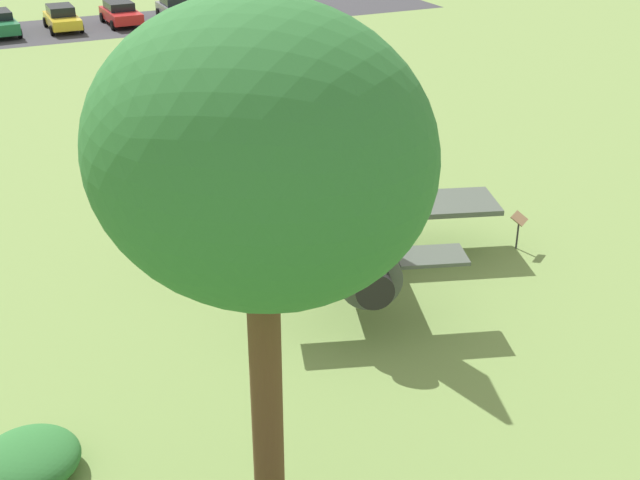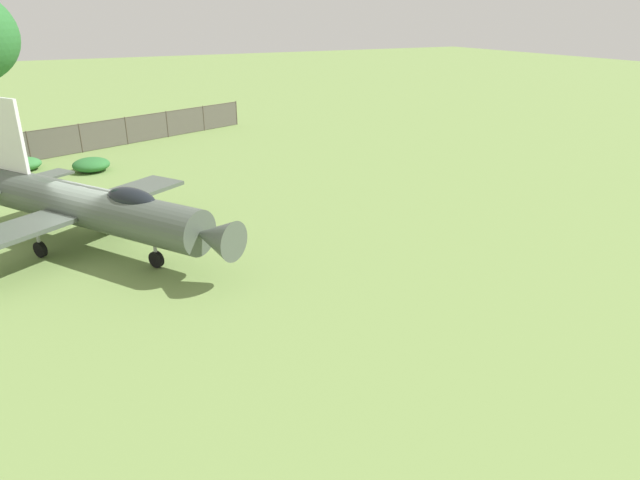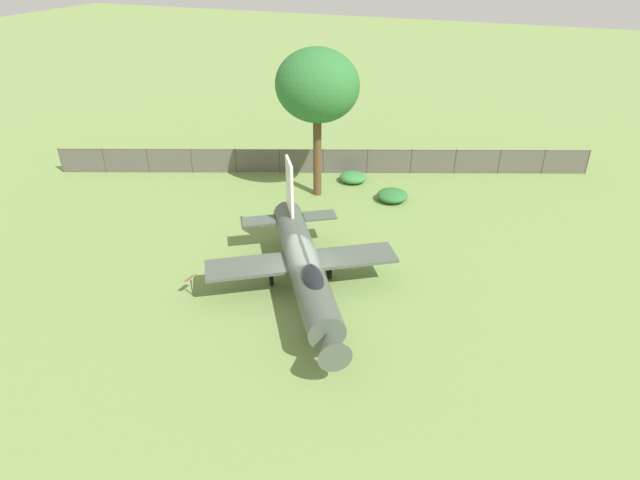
{
  "view_description": "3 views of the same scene",
  "coord_description": "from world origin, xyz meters",
  "px_view_note": "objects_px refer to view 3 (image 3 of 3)",
  "views": [
    {
      "loc": [
        -9.48,
        21.03,
        11.57
      ],
      "look_at": [
        -1.5,
        4.5,
        2.5
      ],
      "focal_mm": 46.18,
      "sensor_mm": 36.0,
      "label": 1
    },
    {
      "loc": [
        -1.37,
        -21.63,
        8.45
      ],
      "look_at": [
        6.43,
        -6.42,
        1.5
      ],
      "focal_mm": 31.61,
      "sensor_mm": 36.0,
      "label": 2
    },
    {
      "loc": [
        8.94,
        -20.69,
        15.64
      ],
      "look_at": [
        0.5,
        0.86,
        2.67
      ],
      "focal_mm": 30.84,
      "sensor_mm": 36.0,
      "label": 3
    }
  ],
  "objects_px": {
    "shade_tree": "(317,87)",
    "shrub_near_fence": "(353,177)",
    "shrub_by_tree": "(392,195)",
    "info_plaque": "(191,281)",
    "display_jet": "(305,266)"
  },
  "relations": [
    {
      "from": "shrub_by_tree",
      "to": "info_plaque",
      "type": "relative_size",
      "value": 1.78
    },
    {
      "from": "display_jet",
      "to": "info_plaque",
      "type": "relative_size",
      "value": 10.4
    },
    {
      "from": "shade_tree",
      "to": "info_plaque",
      "type": "height_order",
      "value": "shade_tree"
    },
    {
      "from": "shrub_near_fence",
      "to": "shrub_by_tree",
      "type": "xyz_separation_m",
      "value": [
        3.43,
        -2.03,
        0.02
      ]
    },
    {
      "from": "shade_tree",
      "to": "info_plaque",
      "type": "relative_size",
      "value": 8.46
    },
    {
      "from": "display_jet",
      "to": "info_plaque",
      "type": "height_order",
      "value": "display_jet"
    },
    {
      "from": "display_jet",
      "to": "shade_tree",
      "type": "distance_m",
      "value": 13.38
    },
    {
      "from": "shrub_near_fence",
      "to": "info_plaque",
      "type": "xyz_separation_m",
      "value": [
        -2.91,
        -16.29,
        0.49
      ]
    },
    {
      "from": "shade_tree",
      "to": "shrub_by_tree",
      "type": "relative_size",
      "value": 4.75
    },
    {
      "from": "shrub_by_tree",
      "to": "display_jet",
      "type": "bearing_deg",
      "value": -95.11
    },
    {
      "from": "info_plaque",
      "to": "display_jet",
      "type": "bearing_deg",
      "value": 20.02
    },
    {
      "from": "display_jet",
      "to": "shrub_by_tree",
      "type": "relative_size",
      "value": 5.84
    },
    {
      "from": "display_jet",
      "to": "shrub_near_fence",
      "type": "relative_size",
      "value": 6.17
    },
    {
      "from": "shade_tree",
      "to": "shrub_near_fence",
      "type": "distance_m",
      "value": 7.68
    },
    {
      "from": "shade_tree",
      "to": "shrub_by_tree",
      "type": "height_order",
      "value": "shade_tree"
    }
  ]
}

